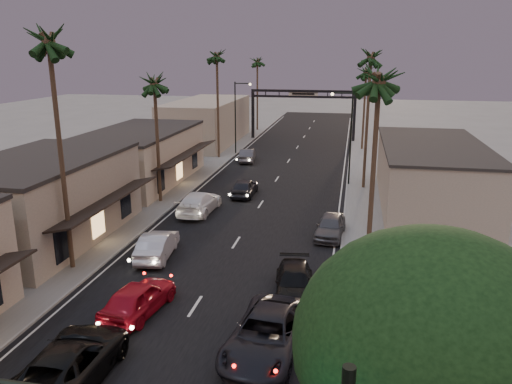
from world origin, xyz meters
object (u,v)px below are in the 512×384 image
at_px(corner_tree, 434,355).
at_px(palm_rb, 371,53).
at_px(streetlight_right, 348,130).
at_px(curbside_near, 267,334).
at_px(oncoming_red, 138,298).
at_px(palm_lb, 48,34).
at_px(oncoming_pickup, 70,362).
at_px(streetlight_left, 237,112).
at_px(oncoming_silver, 157,245).
at_px(palm_ld, 217,53).
at_px(palm_lc, 154,78).
at_px(curbside_black, 294,282).
at_px(palm_ra, 380,73).
at_px(palm_rc, 366,69).
at_px(arch, 303,102).
at_px(palm_far, 257,59).

height_order(corner_tree, palm_rb, palm_rb).
relative_size(corner_tree, streetlight_right, 0.98).
relative_size(palm_rb, curbside_near, 2.26).
xyz_separation_m(oncoming_red, curbside_near, (6.77, -2.04, 0.04)).
distance_m(palm_lb, palm_rb, 27.94).
bearing_deg(oncoming_pickup, streetlight_right, -107.73).
bearing_deg(streetlight_left, oncoming_silver, -85.46).
height_order(streetlight_right, palm_ld, palm_ld).
distance_m(palm_lc, oncoming_silver, 15.53).
relative_size(oncoming_silver, curbside_black, 1.00).
distance_m(palm_lb, oncoming_red, 14.57).
distance_m(streetlight_left, oncoming_red, 40.70).
height_order(streetlight_left, curbside_black, streetlight_left).
distance_m(palm_ra, palm_rc, 40.01).
xyz_separation_m(palm_ld, palm_rc, (17.20, 9.00, -1.95)).
bearing_deg(palm_rb, streetlight_right, 149.24).
bearing_deg(palm_lc, palm_ld, 90.00).
relative_size(palm_lb, palm_rc, 1.25).
height_order(palm_ld, palm_rb, same).
relative_size(palm_lb, curbside_black, 3.09).
bearing_deg(corner_tree, palm_rc, 90.89).
relative_size(corner_tree, palm_rc, 0.72).
distance_m(palm_ld, oncoming_silver, 32.80).
distance_m(corner_tree, streetlight_left, 53.15).
distance_m(streetlight_right, palm_rb, 7.35).
height_order(arch, palm_lb, palm_lb).
xyz_separation_m(streetlight_left, oncoming_pickup, (4.04, -45.71, -4.47)).
height_order(palm_rb, curbside_black, palm_rb).
bearing_deg(curbside_near, palm_rc, 90.71).
xyz_separation_m(palm_far, oncoming_red, (5.80, -60.21, -10.61)).
bearing_deg(oncoming_silver, palm_lc, -76.01).
height_order(palm_far, curbside_black, palm_far).
bearing_deg(palm_rb, palm_ld, 147.40).
distance_m(palm_ld, palm_rb, 20.42).
height_order(streetlight_left, palm_rc, palm_rc).
height_order(palm_rc, oncoming_silver, palm_rc).
distance_m(arch, palm_lb, 49.39).
bearing_deg(palm_far, curbside_near, -78.58).
distance_m(palm_ld, curbside_near, 42.89).
bearing_deg(palm_ld, arch, 60.17).
bearing_deg(palm_rb, oncoming_silver, -123.60).
relative_size(oncoming_silver, curbside_near, 0.78).
height_order(palm_far, oncoming_red, palm_far).
bearing_deg(palm_far, palm_lc, -90.41).
xyz_separation_m(streetlight_left, curbside_near, (11.19, -42.25, -4.46)).
bearing_deg(curbside_near, palm_lc, 128.27).
height_order(streetlight_left, palm_lc, palm_lc).
distance_m(curbside_near, curbside_black, 5.53).
bearing_deg(palm_lc, oncoming_red, -71.47).
xyz_separation_m(streetlight_right, palm_lb, (-15.52, -23.00, 8.06)).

